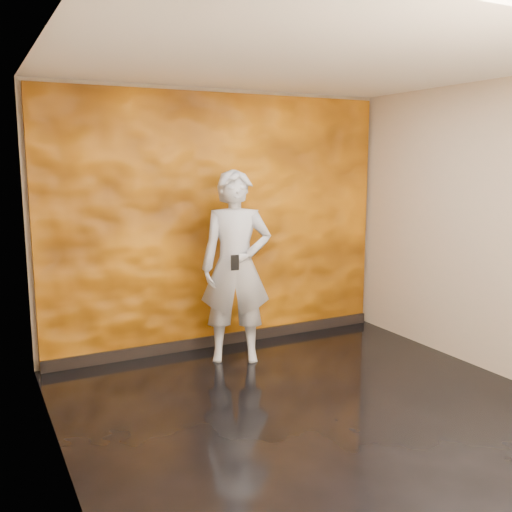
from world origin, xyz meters
name	(u,v)px	position (x,y,z in m)	size (l,w,h in m)	color
room	(320,244)	(0.00, 0.00, 1.40)	(4.02, 4.02, 2.81)	black
feature_wall	(221,222)	(0.00, 1.96, 1.38)	(3.90, 0.06, 2.75)	orange
baseboard	(224,339)	(0.00, 1.92, 0.06)	(3.90, 0.04, 0.12)	black
man	(236,267)	(-0.07, 1.43, 0.98)	(0.71, 0.47, 1.96)	#9297A0
phone	(235,263)	(-0.21, 1.17, 1.08)	(0.08, 0.02, 0.15)	black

